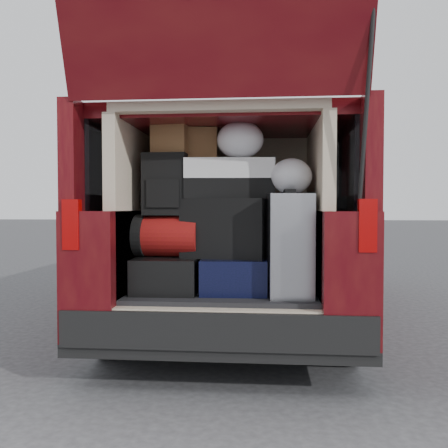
% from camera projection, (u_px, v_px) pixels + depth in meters
% --- Properties ---
extents(ground, '(80.00, 80.00, 0.00)m').
position_uv_depth(ground, '(221.00, 378.00, 3.11)').
color(ground, '#323235').
rests_on(ground, ground).
extents(minivan, '(1.90, 5.35, 2.77)m').
position_uv_depth(minivan, '(237.00, 228.00, 4.92)').
color(minivan, black).
rests_on(minivan, ground).
extents(load_floor, '(1.24, 1.05, 0.55)m').
position_uv_depth(load_floor, '(224.00, 326.00, 3.37)').
color(load_floor, black).
rests_on(load_floor, ground).
extents(black_hardshell, '(0.43, 0.59, 0.23)m').
position_uv_depth(black_hardshell, '(169.00, 273.00, 3.28)').
color(black_hardshell, black).
rests_on(black_hardshell, load_floor).
extents(navy_hardshell, '(0.45, 0.54, 0.23)m').
position_uv_depth(navy_hardshell, '(235.00, 274.00, 3.24)').
color(navy_hardshell, black).
rests_on(navy_hardshell, load_floor).
extents(silver_roller, '(0.31, 0.46, 0.66)m').
position_uv_depth(silver_roller, '(288.00, 245.00, 3.09)').
color(silver_roller, silver).
rests_on(silver_roller, load_floor).
extents(red_duffel, '(0.46, 0.31, 0.28)m').
position_uv_depth(red_duffel, '(168.00, 236.00, 3.26)').
color(red_duffel, maroon).
rests_on(red_duffel, black_hardshell).
extents(black_soft_case, '(0.60, 0.41, 0.40)m').
position_uv_depth(black_soft_case, '(226.00, 228.00, 3.24)').
color(black_soft_case, black).
rests_on(black_soft_case, navy_hardshell).
extents(backpack, '(0.30, 0.19, 0.42)m').
position_uv_depth(backpack, '(166.00, 184.00, 3.23)').
color(backpack, black).
rests_on(backpack, red_duffel).
extents(twotone_duffel, '(0.63, 0.36, 0.27)m').
position_uv_depth(twotone_duffel, '(229.00, 179.00, 3.27)').
color(twotone_duffel, silver).
rests_on(twotone_duffel, black_soft_case).
extents(grocery_sack_lower, '(0.27, 0.23, 0.22)m').
position_uv_depth(grocery_sack_lower, '(172.00, 138.00, 3.28)').
color(grocery_sack_lower, brown).
rests_on(grocery_sack_lower, backpack).
extents(grocery_sack_upper, '(0.25, 0.21, 0.22)m').
position_uv_depth(grocery_sack_upper, '(201.00, 145.00, 3.34)').
color(grocery_sack_upper, brown).
rests_on(grocery_sack_upper, twotone_duffel).
extents(plastic_bag_center, '(0.36, 0.34, 0.25)m').
position_uv_depth(plastic_bag_center, '(240.00, 140.00, 3.20)').
color(plastic_bag_center, white).
rests_on(plastic_bag_center, twotone_duffel).
extents(plastic_bag_right, '(0.30, 0.29, 0.24)m').
position_uv_depth(plastic_bag_right, '(291.00, 176.00, 3.12)').
color(plastic_bag_right, white).
rests_on(plastic_bag_right, silver_roller).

